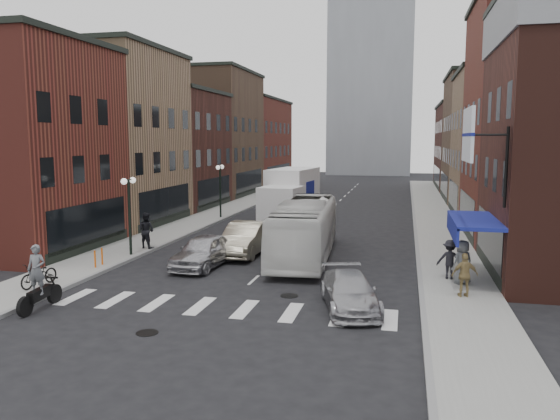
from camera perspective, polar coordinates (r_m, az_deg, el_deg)
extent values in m
plane|color=black|center=(22.82, -3.46, -7.94)|extent=(160.00, 160.00, 0.00)
cube|color=gray|center=(45.95, -5.88, -0.09)|extent=(3.00, 74.00, 0.15)
cube|color=gray|center=(43.57, 15.80, -0.75)|extent=(3.00, 74.00, 0.15)
cube|color=gray|center=(45.50, -4.09, -0.24)|extent=(0.20, 74.00, 0.16)
cube|color=gray|center=(43.53, 13.82, -0.79)|extent=(0.20, 74.00, 0.16)
cube|color=silver|center=(20.08, -5.91, -10.12)|extent=(12.00, 2.20, 0.01)
cube|color=maroon|center=(33.28, -26.87, 5.69)|extent=(10.00, 9.00, 11.00)
cube|color=black|center=(30.66, -19.27, -1.33)|extent=(0.08, 7.20, 2.20)
cube|color=#947452|center=(41.04, -18.37, 6.98)|extent=(10.00, 10.00, 12.00)
cube|color=black|center=(38.95, -11.83, 0.70)|extent=(0.08, 8.00, 2.20)
cube|color=black|center=(41.49, -18.72, 15.49)|extent=(10.30, 10.20, 0.30)
cube|color=#3F1D16|center=(49.87, -12.33, 6.04)|extent=(10.00, 10.00, 10.00)
cube|color=black|center=(48.15, -6.85, 2.06)|extent=(0.08, 8.00, 2.20)
cube|color=black|center=(50.03, -12.49, 11.94)|extent=(10.30, 10.20, 0.30)
cube|color=brown|center=(60.00, -7.85, 7.77)|extent=(10.00, 12.00, 13.00)
cube|color=black|center=(58.58, -3.20, 3.04)|extent=(0.08, 9.60, 2.20)
cube|color=black|center=(60.42, -7.96, 14.09)|extent=(10.30, 12.20, 0.30)
cube|color=maroon|center=(73.26, -3.92, 6.96)|extent=(10.00, 16.00, 11.00)
cube|color=black|center=(72.10, -0.10, 3.87)|extent=(0.08, 12.80, 2.20)
cube|color=black|center=(73.43, -3.96, 11.37)|extent=(10.30, 16.20, 0.30)
cube|color=black|center=(26.25, 21.03, -2.82)|extent=(0.08, 7.20, 2.20)
cube|color=maroon|center=(36.19, 27.24, 8.12)|extent=(10.00, 10.00, 14.00)
cube|color=black|center=(35.58, 18.93, -0.16)|extent=(0.08, 8.00, 2.20)
cube|color=#947452|center=(45.94, 24.09, 6.09)|extent=(10.00, 10.00, 11.00)
cube|color=black|center=(45.47, 17.66, 1.45)|extent=(0.08, 8.00, 2.20)
cube|color=black|center=(46.22, 24.46, 13.10)|extent=(10.30, 10.20, 0.30)
cube|color=brown|center=(56.78, 22.00, 6.83)|extent=(10.00, 12.00, 12.00)
cube|color=black|center=(56.40, 16.77, 2.57)|extent=(0.08, 9.60, 2.20)
cube|color=black|center=(57.11, 22.30, 13.00)|extent=(10.30, 12.20, 0.30)
cube|color=#3F1D16|center=(70.65, 20.20, 6.11)|extent=(10.00, 16.00, 10.00)
cube|color=black|center=(70.34, 16.04, 3.49)|extent=(0.08, 12.80, 2.20)
cube|color=black|center=(70.76, 20.39, 10.27)|extent=(10.30, 16.20, 0.30)
cube|color=navy|center=(24.00, 19.64, -1.02)|extent=(1.80, 5.00, 0.15)
cube|color=navy|center=(23.97, 17.58, -1.79)|extent=(0.10, 5.00, 0.70)
cylinder|color=black|center=(21.93, 22.57, 4.14)|extent=(0.12, 0.12, 3.00)
cylinder|color=black|center=(21.80, 20.90, 7.36)|extent=(1.40, 0.08, 0.08)
cube|color=silver|center=(21.72, 19.06, 7.44)|extent=(0.12, 3.00, 2.00)
cube|color=#9399A0|center=(101.10, 9.68, 18.11)|extent=(14.00, 14.00, 50.00)
cylinder|color=black|center=(28.86, -15.43, -0.90)|extent=(0.14, 0.14, 4.00)
cylinder|color=black|center=(28.65, -15.56, 3.06)|extent=(0.06, 0.90, 0.06)
sphere|color=white|center=(28.26, -15.99, 2.89)|extent=(0.32, 0.32, 0.32)
sphere|color=white|center=(29.05, -15.14, 3.03)|extent=(0.32, 0.32, 0.32)
cylinder|color=black|center=(41.62, -6.25, 1.79)|extent=(0.14, 0.14, 4.00)
cylinder|color=black|center=(41.47, -6.29, 4.54)|extent=(0.06, 0.90, 0.06)
sphere|color=white|center=(41.05, -6.50, 4.44)|extent=(0.32, 0.32, 0.32)
sphere|color=white|center=(41.90, -6.09, 4.50)|extent=(0.32, 0.32, 0.32)
cylinder|color=#D8590C|center=(26.66, -18.76, -4.87)|extent=(0.08, 0.08, 0.80)
cylinder|color=#D8590C|center=(27.16, -18.10, -4.62)|extent=(0.08, 0.08, 0.80)
cube|color=white|center=(37.50, 0.10, 0.39)|extent=(2.88, 3.07, 2.71)
cube|color=black|center=(37.47, 0.10, 0.81)|extent=(2.79, 1.79, 1.19)
cube|color=white|center=(41.41, 1.37, 2.19)|extent=(3.28, 5.88, 3.14)
cube|color=navy|center=(41.41, 1.37, 2.19)|extent=(2.96, 2.44, 1.30)
cube|color=black|center=(41.40, 1.30, -0.30)|extent=(3.11, 7.25, 0.38)
cylinder|color=black|center=(38.14, -1.66, -0.97)|extent=(0.30, 0.97, 0.97)
cylinder|color=black|center=(37.59, 2.02, -1.09)|extent=(0.30, 0.97, 0.97)
cylinder|color=black|center=(41.67, -0.38, -0.25)|extent=(0.30, 0.97, 0.97)
cylinder|color=black|center=(41.17, 3.00, -0.36)|extent=(0.30, 0.97, 0.97)
cylinder|color=black|center=(43.76, 0.28, 0.12)|extent=(0.30, 0.97, 0.97)
cylinder|color=black|center=(43.29, 3.49, 0.02)|extent=(0.30, 0.97, 0.97)
cylinder|color=black|center=(22.07, -22.50, -8.08)|extent=(0.15, 0.71, 0.71)
cylinder|color=black|center=(20.83, -25.10, -9.13)|extent=(0.15, 0.71, 0.71)
cube|color=black|center=(21.38, -23.79, -7.98)|extent=(0.43, 1.32, 0.38)
cube|color=black|center=(21.74, -22.92, -6.51)|extent=(0.60, 0.14, 0.06)
imported|color=slate|center=(21.09, -24.09, -5.71)|extent=(0.70, 0.50, 1.78)
imported|color=silver|center=(27.84, 2.63, -2.01)|extent=(3.19, 10.80, 2.97)
imported|color=#BBBBC0|center=(26.14, -8.01, -4.28)|extent=(2.19, 4.68, 1.55)
imported|color=#AFA58D|center=(28.76, -3.63, -3.01)|extent=(1.91, 5.18, 1.69)
imported|color=#A8A7AC|center=(19.82, 7.27, -8.47)|extent=(2.86, 4.68, 1.27)
imported|color=black|center=(24.11, -23.85, -6.18)|extent=(0.90, 1.93, 0.98)
imported|color=black|center=(30.53, -13.81, -2.07)|extent=(1.05, 0.74, 1.95)
imported|color=black|center=(24.25, 17.32, -4.95)|extent=(1.13, 0.64, 1.67)
imported|color=olive|center=(21.70, 18.75, -6.45)|extent=(1.06, 0.68, 1.67)
imported|color=#54575B|center=(23.53, 18.54, -5.19)|extent=(1.06, 0.96, 1.82)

